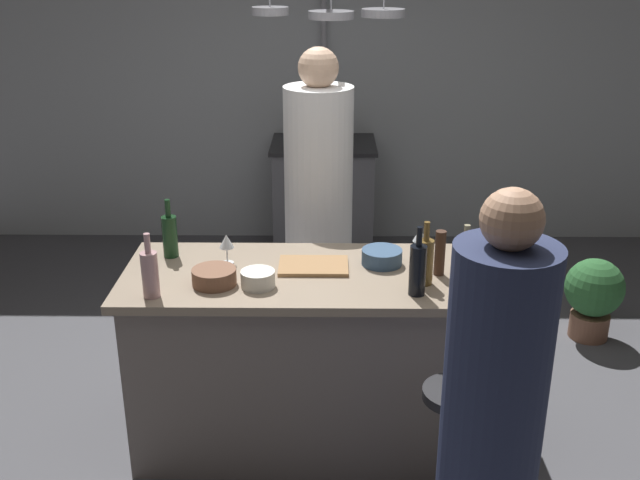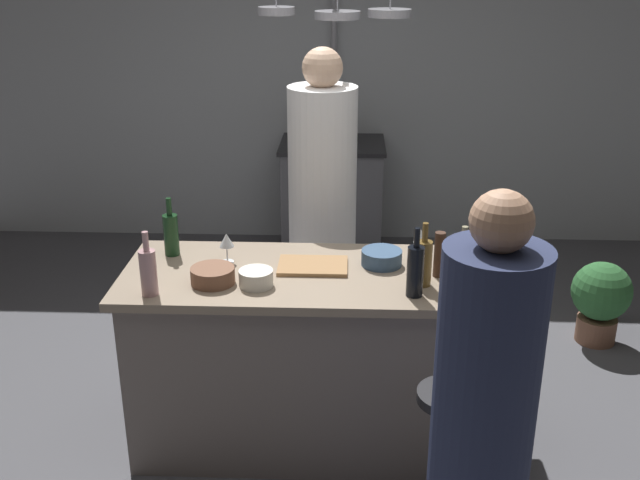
% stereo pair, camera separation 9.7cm
% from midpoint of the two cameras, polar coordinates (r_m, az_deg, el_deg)
% --- Properties ---
extents(ground_plane, '(9.00, 9.00, 0.00)m').
position_cam_midpoint_polar(ground_plane, '(3.83, -0.78, -14.89)').
color(ground_plane, '#4C4C51').
extents(back_wall, '(6.40, 0.16, 2.60)m').
position_cam_midpoint_polar(back_wall, '(6.01, -0.17, 12.22)').
color(back_wall, '#9EA3A8').
rests_on(back_wall, ground_plane).
extents(kitchen_island, '(1.80, 0.72, 0.90)m').
position_cam_midpoint_polar(kitchen_island, '(3.58, -0.82, -9.06)').
color(kitchen_island, slate).
rests_on(kitchen_island, ground_plane).
extents(stove_range, '(0.80, 0.64, 0.89)m').
position_cam_midpoint_polar(stove_range, '(5.83, -0.22, 3.27)').
color(stove_range, '#47474C').
rests_on(stove_range, ground_plane).
extents(chef, '(0.38, 0.38, 1.80)m').
position_cam_midpoint_polar(chef, '(4.20, -0.78, 1.48)').
color(chef, white).
rests_on(chef, ground_plane).
extents(bar_stool_right, '(0.28, 0.28, 0.68)m').
position_cam_midpoint_polar(bar_stool_right, '(3.15, 9.13, -15.99)').
color(bar_stool_right, '#4C4C51').
rests_on(bar_stool_right, ground_plane).
extents(guest_right, '(0.34, 0.34, 1.62)m').
position_cam_midpoint_polar(guest_right, '(2.63, 11.91, -14.42)').
color(guest_right, '#262D4C').
rests_on(guest_right, ground_plane).
extents(overhead_pot_rack, '(0.88, 1.54, 2.17)m').
position_cam_midpoint_polar(overhead_pot_rack, '(4.94, 0.11, 14.98)').
color(overhead_pot_rack, gray).
rests_on(overhead_pot_rack, ground_plane).
extents(potted_plant, '(0.36, 0.36, 0.52)m').
position_cam_midpoint_polar(potted_plant, '(4.85, 19.78, -3.92)').
color(potted_plant, brown).
rests_on(potted_plant, ground_plane).
extents(cutting_board, '(0.32, 0.22, 0.02)m').
position_cam_midpoint_polar(cutting_board, '(3.42, -1.32, -2.01)').
color(cutting_board, '#997047').
rests_on(cutting_board, kitchen_island).
extents(pepper_mill, '(0.05, 0.05, 0.21)m').
position_cam_midpoint_polar(pepper_mill, '(3.35, 8.39, -1.00)').
color(pepper_mill, '#382319').
rests_on(pepper_mill, kitchen_island).
extents(wine_bottle_rose, '(0.07, 0.07, 0.29)m').
position_cam_midpoint_polar(wine_bottle_rose, '(3.20, -13.81, -2.51)').
color(wine_bottle_rose, '#B78C8E').
rests_on(wine_bottle_rose, kitchen_island).
extents(wine_bottle_red, '(0.07, 0.07, 0.29)m').
position_cam_midpoint_polar(wine_bottle_red, '(3.59, -12.25, 0.36)').
color(wine_bottle_red, '#143319').
rests_on(wine_bottle_red, kitchen_island).
extents(wine_bottle_amber, '(0.07, 0.07, 0.29)m').
position_cam_midpoint_polar(wine_bottle_amber, '(3.25, 7.25, -1.59)').
color(wine_bottle_amber, brown).
rests_on(wine_bottle_amber, kitchen_island).
extents(wine_bottle_dark, '(0.07, 0.07, 0.31)m').
position_cam_midpoint_polar(wine_bottle_dark, '(3.14, 6.65, -2.22)').
color(wine_bottle_dark, black).
rests_on(wine_bottle_dark, kitchen_island).
extents(wine_bottle_white, '(0.07, 0.07, 0.33)m').
position_cam_midpoint_polar(wine_bottle_white, '(3.14, 10.16, -2.27)').
color(wine_bottle_white, gray).
rests_on(wine_bottle_white, kitchen_island).
extents(wine_glass_by_chef, '(0.07, 0.07, 0.15)m').
position_cam_midpoint_polar(wine_glass_by_chef, '(3.53, 6.93, 0.27)').
color(wine_glass_by_chef, silver).
rests_on(wine_glass_by_chef, kitchen_island).
extents(wine_glass_near_left_guest, '(0.07, 0.07, 0.15)m').
position_cam_midpoint_polar(wine_glass_near_left_guest, '(3.47, -8.01, -0.21)').
color(wine_glass_near_left_guest, silver).
rests_on(wine_glass_near_left_guest, kitchen_island).
extents(mixing_bowl_ceramic, '(0.15, 0.15, 0.07)m').
position_cam_midpoint_polar(mixing_bowl_ceramic, '(3.24, -5.66, -3.00)').
color(mixing_bowl_ceramic, silver).
rests_on(mixing_bowl_ceramic, kitchen_island).
extents(mixing_bowl_blue, '(0.19, 0.19, 0.07)m').
position_cam_midpoint_polar(mixing_bowl_blue, '(3.46, 3.98, -1.31)').
color(mixing_bowl_blue, '#334C6B').
rests_on(mixing_bowl_blue, kitchen_island).
extents(mixing_bowl_wooden, '(0.20, 0.20, 0.07)m').
position_cam_midpoint_polar(mixing_bowl_wooden, '(3.29, -8.99, -2.81)').
color(mixing_bowl_wooden, brown).
rests_on(mixing_bowl_wooden, kitchen_island).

